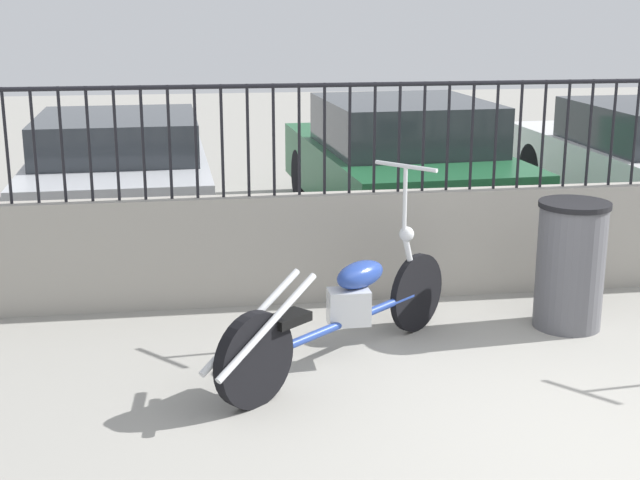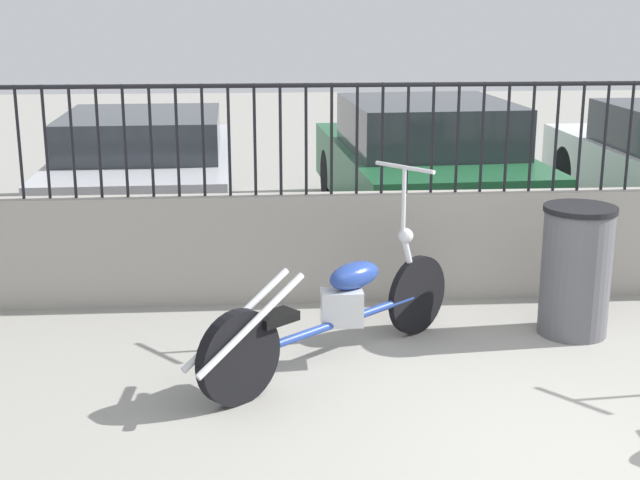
{
  "view_description": "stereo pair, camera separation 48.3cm",
  "coord_description": "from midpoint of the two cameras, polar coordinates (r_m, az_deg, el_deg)",
  "views": [
    {
      "loc": [
        -2.28,
        -4.18,
        2.39
      ],
      "look_at": [
        -1.35,
        2.03,
        0.7
      ],
      "focal_mm": 50.0,
      "sensor_mm": 36.0,
      "label": 1
    },
    {
      "loc": [
        -1.8,
        -4.23,
        2.39
      ],
      "look_at": [
        -1.35,
        2.03,
        0.7
      ],
      "focal_mm": 50.0,
      "sensor_mm": 36.0,
      "label": 2
    }
  ],
  "objects": [
    {
      "name": "motorcycle_blue",
      "position": [
        5.9,
        -1.42,
        -4.72
      ],
      "size": [
        1.88,
        1.62,
        1.29
      ],
      "rotation": [
        0.0,
        0.0,
        0.71
      ],
      "color": "black",
      "rests_on": "ground_plane"
    },
    {
      "name": "trash_bin",
      "position": [
        6.83,
        13.8,
        -1.58
      ],
      "size": [
        0.53,
        0.53,
        0.97
      ],
      "color": "#56565B",
      "rests_on": "ground_plane"
    },
    {
      "name": "car_silver",
      "position": [
        9.75,
        -14.07,
        4.3
      ],
      "size": [
        1.88,
        3.97,
        1.25
      ],
      "rotation": [
        0.0,
        0.0,
        1.6
      ],
      "color": "black",
      "rests_on": "ground_plane"
    },
    {
      "name": "fence_railing",
      "position": [
        7.3,
        7.88,
        7.73
      ],
      "size": [
        9.89,
        0.04,
        0.88
      ],
      "color": "black",
      "rests_on": "low_wall"
    },
    {
      "name": "car_green",
      "position": [
        9.79,
        3.67,
        5.03
      ],
      "size": [
        2.06,
        4.13,
        1.38
      ],
      "rotation": [
        0.0,
        0.0,
        1.63
      ],
      "color": "black",
      "rests_on": "ground_plane"
    },
    {
      "name": "ground_plane",
      "position": [
        5.25,
        15.84,
        -12.63
      ],
      "size": [
        40.0,
        40.0,
        0.0
      ],
      "primitive_type": "plane",
      "color": "gray"
    },
    {
      "name": "low_wall",
      "position": [
        7.5,
        7.6,
        -0.11
      ],
      "size": [
        9.89,
        0.18,
        0.89
      ],
      "color": "#9E998E",
      "rests_on": "ground_plane"
    }
  ]
}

